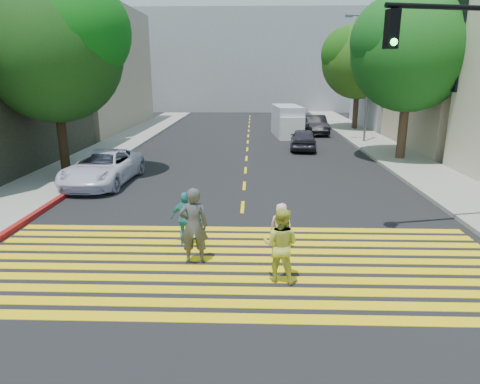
{
  "coord_description": "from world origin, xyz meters",
  "views": [
    {
      "loc": [
        0.35,
        -8.57,
        4.63
      ],
      "look_at": [
        0.0,
        3.0,
        1.4
      ],
      "focal_mm": 32.0,
      "sensor_mm": 36.0,
      "label": 1
    }
  ],
  "objects_px": {
    "tree_right_far": "(360,57)",
    "pedestrian_woman": "(280,245)",
    "pedestrian_extra": "(186,219)",
    "white_sedan": "(103,168)",
    "white_van": "(288,122)",
    "tree_left": "(54,46)",
    "pedestrian_man": "(194,226)",
    "tree_right_near": "(412,46)",
    "dark_car_parked": "(315,125)",
    "dark_car_near": "(303,139)",
    "pedestrian_child": "(281,226)",
    "silver_car": "(289,119)"
  },
  "relations": [
    {
      "from": "tree_right_far",
      "to": "pedestrian_woman",
      "type": "bearing_deg",
      "value": -106.25
    },
    {
      "from": "pedestrian_extra",
      "to": "white_sedan",
      "type": "bearing_deg",
      "value": -40.75
    },
    {
      "from": "white_sedan",
      "to": "white_van",
      "type": "height_order",
      "value": "white_van"
    },
    {
      "from": "tree_right_far",
      "to": "tree_left",
      "type": "bearing_deg",
      "value": -134.99
    },
    {
      "from": "tree_right_far",
      "to": "pedestrian_man",
      "type": "height_order",
      "value": "tree_right_far"
    },
    {
      "from": "tree_left",
      "to": "white_van",
      "type": "relative_size",
      "value": 1.73
    },
    {
      "from": "tree_right_near",
      "to": "pedestrian_man",
      "type": "xyz_separation_m",
      "value": [
        -9.61,
        -13.43,
        -4.99
      ]
    },
    {
      "from": "dark_car_parked",
      "to": "pedestrian_man",
      "type": "bearing_deg",
      "value": -106.74
    },
    {
      "from": "tree_left",
      "to": "dark_car_parked",
      "type": "distance_m",
      "value": 20.46
    },
    {
      "from": "pedestrian_woman",
      "to": "white_van",
      "type": "distance_m",
      "value": 23.45
    },
    {
      "from": "pedestrian_man",
      "to": "dark_car_near",
      "type": "bearing_deg",
      "value": -113.67
    },
    {
      "from": "pedestrian_extra",
      "to": "pedestrian_woman",
      "type": "bearing_deg",
      "value": 154.64
    },
    {
      "from": "dark_car_near",
      "to": "dark_car_parked",
      "type": "height_order",
      "value": "dark_car_parked"
    },
    {
      "from": "pedestrian_child",
      "to": "white_van",
      "type": "height_order",
      "value": "white_van"
    },
    {
      "from": "dark_car_near",
      "to": "dark_car_parked",
      "type": "bearing_deg",
      "value": -98.02
    },
    {
      "from": "dark_car_parked",
      "to": "silver_car",
      "type": "bearing_deg",
      "value": 108.97
    },
    {
      "from": "tree_right_far",
      "to": "tree_right_near",
      "type": "bearing_deg",
      "value": -91.87
    },
    {
      "from": "white_sedan",
      "to": "dark_car_parked",
      "type": "xyz_separation_m",
      "value": [
        11.32,
        15.91,
        0.01
      ]
    },
    {
      "from": "tree_right_near",
      "to": "pedestrian_child",
      "type": "relative_size",
      "value": 6.98
    },
    {
      "from": "pedestrian_child",
      "to": "white_sedan",
      "type": "height_order",
      "value": "white_sedan"
    },
    {
      "from": "tree_left",
      "to": "tree_right_far",
      "type": "distance_m",
      "value": 24.24
    },
    {
      "from": "tree_right_far",
      "to": "dark_car_parked",
      "type": "height_order",
      "value": "tree_right_far"
    },
    {
      "from": "pedestrian_extra",
      "to": "tree_right_far",
      "type": "bearing_deg",
      "value": -97.91
    },
    {
      "from": "pedestrian_woman",
      "to": "pedestrian_child",
      "type": "bearing_deg",
      "value": -77.05
    },
    {
      "from": "dark_car_parked",
      "to": "tree_right_far",
      "type": "bearing_deg",
      "value": 32.7
    },
    {
      "from": "tree_left",
      "to": "pedestrian_child",
      "type": "distance_m",
      "value": 13.43
    },
    {
      "from": "pedestrian_extra",
      "to": "dark_car_parked",
      "type": "relative_size",
      "value": 0.34
    },
    {
      "from": "pedestrian_man",
      "to": "dark_car_parked",
      "type": "distance_m",
      "value": 24.58
    },
    {
      "from": "pedestrian_man",
      "to": "dark_car_parked",
      "type": "height_order",
      "value": "pedestrian_man"
    },
    {
      "from": "pedestrian_extra",
      "to": "dark_car_parked",
      "type": "bearing_deg",
      "value": -91.94
    },
    {
      "from": "tree_right_far",
      "to": "silver_car",
      "type": "height_order",
      "value": "tree_right_far"
    },
    {
      "from": "pedestrian_child",
      "to": "pedestrian_extra",
      "type": "distance_m",
      "value": 2.62
    },
    {
      "from": "pedestrian_man",
      "to": "dark_car_near",
      "type": "relative_size",
      "value": 0.5
    },
    {
      "from": "tree_left",
      "to": "white_van",
      "type": "xyz_separation_m",
      "value": [
        11.16,
        13.3,
        -4.68
      ]
    },
    {
      "from": "pedestrian_man",
      "to": "white_sedan",
      "type": "distance_m",
      "value": 9.3
    },
    {
      "from": "tree_right_far",
      "to": "pedestrian_man",
      "type": "relative_size",
      "value": 4.43
    },
    {
      "from": "dark_car_near",
      "to": "tree_left",
      "type": "bearing_deg",
      "value": 38.32
    },
    {
      "from": "dark_car_parked",
      "to": "tree_right_near",
      "type": "bearing_deg",
      "value": -74.15
    },
    {
      "from": "pedestrian_woman",
      "to": "dark_car_parked",
      "type": "distance_m",
      "value": 25.03
    },
    {
      "from": "pedestrian_woman",
      "to": "dark_car_near",
      "type": "bearing_deg",
      "value": -80.99
    },
    {
      "from": "pedestrian_child",
      "to": "dark_car_near",
      "type": "distance_m",
      "value": 15.84
    },
    {
      "from": "pedestrian_child",
      "to": "silver_car",
      "type": "xyz_separation_m",
      "value": [
        2.42,
        27.14,
        0.07
      ]
    },
    {
      "from": "dark_car_parked",
      "to": "tree_left",
      "type": "bearing_deg",
      "value": -134.46
    },
    {
      "from": "white_sedan",
      "to": "white_van",
      "type": "relative_size",
      "value": 1.03
    },
    {
      "from": "tree_left",
      "to": "dark_car_near",
      "type": "distance_m",
      "value": 14.8
    },
    {
      "from": "tree_right_far",
      "to": "pedestrian_child",
      "type": "relative_size",
      "value": 6.84
    },
    {
      "from": "dark_car_near",
      "to": "silver_car",
      "type": "xyz_separation_m",
      "value": [
        0.06,
        11.48,
        0.03
      ]
    },
    {
      "from": "tree_right_far",
      "to": "white_van",
      "type": "xyz_separation_m",
      "value": [
        -5.98,
        -3.85,
        -4.77
      ]
    },
    {
      "from": "pedestrian_child",
      "to": "white_sedan",
      "type": "xyz_separation_m",
      "value": [
        -7.24,
        6.84,
        0.08
      ]
    },
    {
      "from": "pedestrian_woman",
      "to": "white_van",
      "type": "height_order",
      "value": "white_van"
    }
  ]
}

